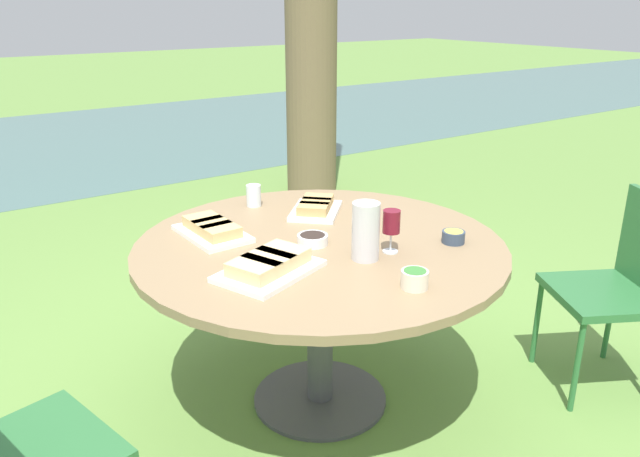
{
  "coord_description": "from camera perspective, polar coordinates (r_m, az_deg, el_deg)",
  "views": [
    {
      "loc": [
        -1.33,
        -1.92,
        1.67
      ],
      "look_at": [
        0.0,
        0.0,
        0.81
      ],
      "focal_mm": 35.0,
      "sensor_mm": 36.0,
      "label": 1
    }
  ],
  "objects": [
    {
      "name": "chair_near_right",
      "position": [
        3.04,
        25.94,
        -4.12
      ],
      "size": [
        0.58,
        0.59,
        0.89
      ],
      "color": "#2D6B38",
      "rests_on": "ground_plane"
    },
    {
      "name": "platter_charcuterie",
      "position": [
        2.23,
        -4.68,
        -3.38
      ],
      "size": [
        0.43,
        0.36,
        0.07
      ],
      "color": "white",
      "rests_on": "dining_table"
    },
    {
      "name": "platter_bread_main",
      "position": [
        2.85,
        -0.4,
        1.96
      ],
      "size": [
        0.35,
        0.36,
        0.06
      ],
      "color": "white",
      "rests_on": "dining_table"
    },
    {
      "name": "bowl_olives",
      "position": [
        2.49,
        -0.73,
        -0.94
      ],
      "size": [
        0.12,
        0.12,
        0.04
      ],
      "color": "white",
      "rests_on": "dining_table"
    },
    {
      "name": "cup_water_near",
      "position": [
        2.96,
        -6.09,
        3.01
      ],
      "size": [
        0.07,
        0.07,
        0.1
      ],
      "color": "silver",
      "rests_on": "dining_table"
    },
    {
      "name": "ground_plane",
      "position": [
        2.87,
        0.0,
        -15.34
      ],
      "size": [
        40.0,
        40.0,
        0.0
      ],
      "primitive_type": "plane",
      "color": "#668E42"
    },
    {
      "name": "wine_glass",
      "position": [
        2.39,
        6.55,
        0.48
      ],
      "size": [
        0.07,
        0.07,
        0.17
      ],
      "color": "silver",
      "rests_on": "dining_table"
    },
    {
      "name": "dining_table",
      "position": [
        2.55,
        0.0,
        -3.34
      ],
      "size": [
        1.5,
        1.5,
        0.75
      ],
      "color": "#4C4C51",
      "rests_on": "ground_plane"
    },
    {
      "name": "river_strip",
      "position": [
        8.29,
        -24.95,
        6.7
      ],
      "size": [
        40.0,
        4.88,
        0.01
      ],
      "color": "#4C706B",
      "rests_on": "ground_plane"
    },
    {
      "name": "platter_sandwich_side",
      "position": [
        2.61,
        -9.85,
        -0.08
      ],
      "size": [
        0.22,
        0.36,
        0.06
      ],
      "color": "white",
      "rests_on": "dining_table"
    },
    {
      "name": "bowl_salad",
      "position": [
        2.14,
        8.65,
        -4.51
      ],
      "size": [
        0.09,
        0.09,
        0.06
      ],
      "color": "beige",
      "rests_on": "dining_table"
    },
    {
      "name": "bowl_fries",
      "position": [
        2.56,
        12.1,
        -0.69
      ],
      "size": [
        0.09,
        0.09,
        0.05
      ],
      "color": "#334256",
      "rests_on": "dining_table"
    },
    {
      "name": "water_pitcher",
      "position": [
        2.32,
        4.21,
        -0.24
      ],
      "size": [
        0.11,
        0.1,
        0.22
      ],
      "color": "silver",
      "rests_on": "dining_table"
    }
  ]
}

